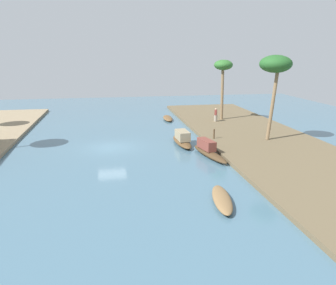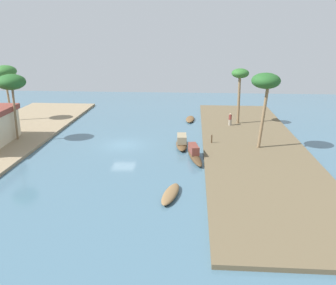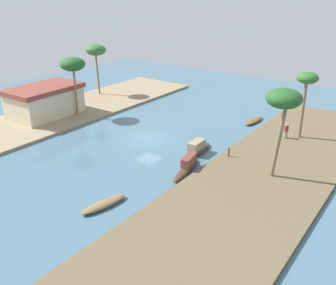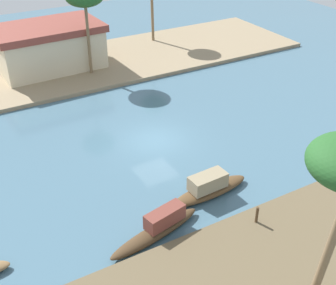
{
  "view_description": "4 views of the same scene",
  "coord_description": "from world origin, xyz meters",
  "px_view_note": "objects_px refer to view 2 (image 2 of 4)",
  "views": [
    {
      "loc": [
        -28.88,
        -0.06,
        8.14
      ],
      "look_at": [
        -2.03,
        -4.78,
        0.79
      ],
      "focal_mm": 35.62,
      "sensor_mm": 36.0,
      "label": 1
    },
    {
      "loc": [
        -37.37,
        -7.58,
        11.97
      ],
      "look_at": [
        -0.47,
        -4.97,
        0.52
      ],
      "focal_mm": 38.96,
      "sensor_mm": 36.0,
      "label": 2
    },
    {
      "loc": [
        -28.36,
        -23.73,
        15.15
      ],
      "look_at": [
        -1.12,
        -3.55,
        0.74
      ],
      "focal_mm": 38.94,
      "sensor_mm": 36.0,
      "label": 3
    },
    {
      "loc": [
        -11.35,
        -21.64,
        14.85
      ],
      "look_at": [
        -0.36,
        -2.35,
        1.19
      ],
      "focal_mm": 47.26,
      "sensor_mm": 36.0,
      "label": 4
    }
  ],
  "objects_px": {
    "sampan_midstream": "(170,194)",
    "palm_tree_right_tall": "(11,83)",
    "palm_tree_left_near": "(266,83)",
    "palm_tree_right_short": "(5,72)",
    "sampan_near_left_bank": "(190,119)",
    "sampan_downstream_large": "(182,142)",
    "sampan_open_hull": "(194,154)",
    "person_on_near_bank": "(230,120)",
    "mooring_post": "(212,139)",
    "palm_tree_left_far": "(240,76)"
  },
  "relations": [
    {
      "from": "palm_tree_left_near",
      "to": "sampan_downstream_large",
      "type": "bearing_deg",
      "value": 85.33
    },
    {
      "from": "sampan_near_left_bank",
      "to": "palm_tree_left_near",
      "type": "relative_size",
      "value": 0.5
    },
    {
      "from": "palm_tree_left_far",
      "to": "palm_tree_right_short",
      "type": "relative_size",
      "value": 0.96
    },
    {
      "from": "sampan_midstream",
      "to": "palm_tree_right_short",
      "type": "xyz_separation_m",
      "value": [
        21.33,
        22.91,
        6.49
      ]
    },
    {
      "from": "mooring_post",
      "to": "palm_tree_left_far",
      "type": "height_order",
      "value": "palm_tree_left_far"
    },
    {
      "from": "sampan_midstream",
      "to": "palm_tree_left_near",
      "type": "distance_m",
      "value": 16.04
    },
    {
      "from": "palm_tree_left_far",
      "to": "sampan_downstream_large",
      "type": "bearing_deg",
      "value": 143.92
    },
    {
      "from": "sampan_near_left_bank",
      "to": "palm_tree_right_short",
      "type": "height_order",
      "value": "palm_tree_right_short"
    },
    {
      "from": "palm_tree_left_near",
      "to": "palm_tree_right_tall",
      "type": "relative_size",
      "value": 1.07
    },
    {
      "from": "palm_tree_left_near",
      "to": "palm_tree_right_short",
      "type": "relative_size",
      "value": 1.05
    },
    {
      "from": "sampan_midstream",
      "to": "palm_tree_left_far",
      "type": "bearing_deg",
      "value": -8.51
    },
    {
      "from": "sampan_downstream_large",
      "to": "palm_tree_right_tall",
      "type": "relative_size",
      "value": 0.66
    },
    {
      "from": "sampan_near_left_bank",
      "to": "sampan_midstream",
      "type": "relative_size",
      "value": 0.96
    },
    {
      "from": "palm_tree_left_far",
      "to": "mooring_post",
      "type": "bearing_deg",
      "value": 157.25
    },
    {
      "from": "sampan_midstream",
      "to": "person_on_near_bank",
      "type": "xyz_separation_m",
      "value": [
        20.75,
        -6.29,
        0.74
      ]
    },
    {
      "from": "sampan_downstream_large",
      "to": "palm_tree_left_far",
      "type": "bearing_deg",
      "value": -38.98
    },
    {
      "from": "sampan_midstream",
      "to": "palm_tree_right_short",
      "type": "distance_m",
      "value": 31.96
    },
    {
      "from": "sampan_near_left_bank",
      "to": "mooring_post",
      "type": "height_order",
      "value": "mooring_post"
    },
    {
      "from": "sampan_near_left_bank",
      "to": "sampan_open_hull",
      "type": "height_order",
      "value": "sampan_open_hull"
    },
    {
      "from": "person_on_near_bank",
      "to": "palm_tree_left_near",
      "type": "bearing_deg",
      "value": -138.44
    },
    {
      "from": "sampan_near_left_bank",
      "to": "sampan_open_hull",
      "type": "bearing_deg",
      "value": -174.87
    },
    {
      "from": "sampan_near_left_bank",
      "to": "sampan_open_hull",
      "type": "xyz_separation_m",
      "value": [
        -15.68,
        -0.61,
        0.28
      ]
    },
    {
      "from": "person_on_near_bank",
      "to": "palm_tree_right_tall",
      "type": "relative_size",
      "value": 0.22
    },
    {
      "from": "sampan_open_hull",
      "to": "sampan_midstream",
      "type": "relative_size",
      "value": 1.31
    },
    {
      "from": "palm_tree_right_short",
      "to": "sampan_near_left_bank",
      "type": "bearing_deg",
      "value": -83.15
    },
    {
      "from": "sampan_midstream",
      "to": "palm_tree_right_short",
      "type": "relative_size",
      "value": 0.55
    },
    {
      "from": "sampan_open_hull",
      "to": "palm_tree_left_far",
      "type": "bearing_deg",
      "value": -34.34
    },
    {
      "from": "sampan_open_hull",
      "to": "person_on_near_bank",
      "type": "distance_m",
      "value": 13.04
    },
    {
      "from": "sampan_near_left_bank",
      "to": "sampan_downstream_large",
      "type": "relative_size",
      "value": 0.81
    },
    {
      "from": "sampan_open_hull",
      "to": "person_on_near_bank",
      "type": "relative_size",
      "value": 3.37
    },
    {
      "from": "sampan_near_left_bank",
      "to": "sampan_downstream_large",
      "type": "xyz_separation_m",
      "value": [
        -11.87,
        0.75,
        0.3
      ]
    },
    {
      "from": "sampan_near_left_bank",
      "to": "sampan_midstream",
      "type": "bearing_deg",
      "value": -179.85
    },
    {
      "from": "palm_tree_left_far",
      "to": "palm_tree_left_near",
      "type": "bearing_deg",
      "value": -172.97
    },
    {
      "from": "person_on_near_bank",
      "to": "palm_tree_left_near",
      "type": "xyz_separation_m",
      "value": [
        -9.08,
        -2.35,
        6.06
      ]
    },
    {
      "from": "person_on_near_bank",
      "to": "palm_tree_right_short",
      "type": "bearing_deg",
      "value": 115.91
    },
    {
      "from": "palm_tree_left_near",
      "to": "sampan_midstream",
      "type": "bearing_deg",
      "value": 143.5
    },
    {
      "from": "sampan_midstream",
      "to": "palm_tree_right_tall",
      "type": "distance_m",
      "value": 22.9
    },
    {
      "from": "sampan_downstream_large",
      "to": "palm_tree_left_near",
      "type": "xyz_separation_m",
      "value": [
        -0.67,
        -8.23,
        6.52
      ]
    },
    {
      "from": "sampan_near_left_bank",
      "to": "palm_tree_left_near",
      "type": "height_order",
      "value": "palm_tree_left_near"
    },
    {
      "from": "palm_tree_left_far",
      "to": "palm_tree_right_tall",
      "type": "bearing_deg",
      "value": 109.81
    },
    {
      "from": "mooring_post",
      "to": "sampan_downstream_large",
      "type": "bearing_deg",
      "value": 100.3
    },
    {
      "from": "sampan_open_hull",
      "to": "palm_tree_right_short",
      "type": "height_order",
      "value": "palm_tree_right_short"
    },
    {
      "from": "palm_tree_left_near",
      "to": "palm_tree_left_far",
      "type": "distance_m",
      "value": 10.33
    },
    {
      "from": "sampan_midstream",
      "to": "sampan_downstream_large",
      "type": "height_order",
      "value": "sampan_downstream_large"
    },
    {
      "from": "sampan_downstream_large",
      "to": "mooring_post",
      "type": "bearing_deg",
      "value": -82.6
    },
    {
      "from": "sampan_midstream",
      "to": "person_on_near_bank",
      "type": "relative_size",
      "value": 2.57
    },
    {
      "from": "palm_tree_left_near",
      "to": "palm_tree_right_short",
      "type": "height_order",
      "value": "palm_tree_left_near"
    },
    {
      "from": "sampan_open_hull",
      "to": "sampan_downstream_large",
      "type": "xyz_separation_m",
      "value": [
        3.82,
        1.36,
        0.03
      ]
    },
    {
      "from": "mooring_post",
      "to": "palm_tree_right_short",
      "type": "bearing_deg",
      "value": 72.43
    },
    {
      "from": "sampan_midstream",
      "to": "sampan_near_left_bank",
      "type": "bearing_deg",
      "value": 7.36
    }
  ]
}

